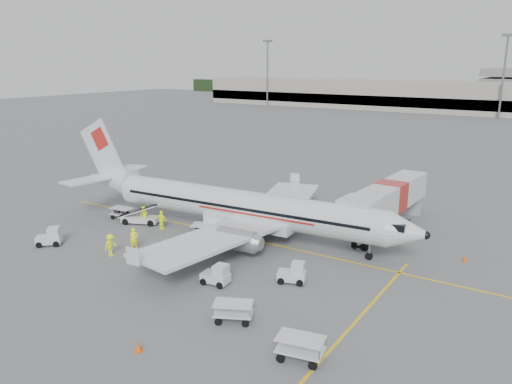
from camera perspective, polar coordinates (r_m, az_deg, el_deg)
ground at (r=44.67m, az=-1.40°, el=-5.27°), size 360.00×360.00×0.00m
stripe_lead at (r=44.67m, az=-1.40°, el=-5.26°), size 44.00×0.20×0.01m
stripe_cross at (r=32.23m, az=11.71°, el=-13.90°), size 0.20×20.00×0.01m
terminal_west at (r=176.88m, az=11.87°, el=10.94°), size 110.00×22.00×9.00m
treeline at (r=211.37m, az=26.75°, el=9.87°), size 300.00×3.00×6.00m
mast_west at (r=179.16m, az=1.32°, el=13.37°), size 3.20×1.20×22.00m
mast_center at (r=153.88m, az=26.42°, el=11.65°), size 3.20×1.20×22.00m
aircraft at (r=43.83m, az=-1.52°, el=0.79°), size 36.01×29.12×9.45m
jet_bridge at (r=47.75m, az=15.03°, el=-1.60°), size 4.20×17.43×4.54m
belt_loader at (r=49.46m, az=-13.09°, el=-2.09°), size 5.07×3.44×2.57m
tug_fore at (r=35.93m, az=4.09°, el=-9.14°), size 2.24×1.73×1.52m
tug_mid at (r=35.70m, az=-4.67°, el=-9.33°), size 2.07×1.33×1.51m
tug_aft at (r=46.25m, az=-22.63°, el=-4.71°), size 2.29×2.22×1.57m
cart_loaded_a at (r=44.45m, az=-5.74°, el=-4.54°), size 2.89×2.25×1.32m
cart_loaded_b at (r=51.47m, az=-15.04°, el=-2.37°), size 2.32×1.45×1.17m
cart_empty_a at (r=30.99m, az=-2.60°, el=-13.53°), size 2.72×2.27×1.23m
cart_empty_b at (r=27.56m, az=5.08°, el=-17.38°), size 2.74×1.93×1.31m
cone_nose at (r=42.80m, az=22.77°, el=-6.98°), size 0.35×0.35×0.57m
cone_port at (r=57.83m, az=11.52°, el=-0.53°), size 0.43×0.43×0.70m
cone_stbd at (r=28.99m, az=-13.27°, el=-16.77°), size 0.39×0.39×0.64m
crew_a at (r=42.97m, az=-13.77°, el=-5.21°), size 0.77×0.81×1.87m
crew_b at (r=49.40m, az=-12.71°, el=-2.60°), size 0.99×0.86×1.73m
crew_c at (r=42.09m, az=-16.30°, el=-5.84°), size 0.68×1.18×1.83m
crew_d at (r=47.39m, az=-10.73°, el=-3.18°), size 1.09×0.50×1.83m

